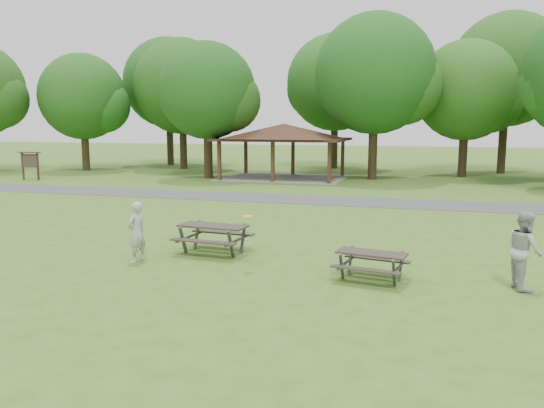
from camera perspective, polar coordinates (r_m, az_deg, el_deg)
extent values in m
plane|color=#3B641C|center=(13.34, -9.05, -7.84)|extent=(160.00, 160.00, 0.00)
cube|color=#424244|center=(26.40, 4.00, 0.46)|extent=(120.00, 3.20, 0.02)
cube|color=#3C2015|center=(35.49, -5.69, 4.63)|extent=(0.22, 0.22, 2.60)
cube|color=#332012|center=(40.54, -2.83, 5.16)|extent=(0.22, 0.22, 2.60)
cube|color=#332112|center=(34.29, 0.07, 4.54)|extent=(0.22, 0.22, 2.60)
cube|color=#3E2616|center=(39.49, 2.27, 5.07)|extent=(0.22, 0.22, 2.60)
cube|color=#321F12|center=(33.45, 6.19, 4.38)|extent=(0.22, 0.22, 2.60)
cube|color=#3E2116|center=(38.76, 7.60, 4.94)|extent=(0.22, 0.22, 2.60)
cube|color=black|center=(36.81, 1.26, 6.97)|extent=(8.60, 6.60, 0.16)
pyramid|color=#362015|center=(36.80, 1.26, 7.87)|extent=(7.01, 7.01, 1.00)
cube|color=gray|center=(36.99, 1.24, 2.84)|extent=(8.40, 6.40, 0.03)
cube|color=#342112|center=(39.55, -25.22, 3.68)|extent=(0.10, 0.10, 1.80)
cube|color=#311A12|center=(38.76, -23.89, 3.68)|extent=(0.10, 0.10, 1.80)
cube|color=#302722|center=(39.13, -24.60, 4.26)|extent=(1.40, 0.06, 0.90)
cube|color=#331D14|center=(39.09, -24.65, 5.07)|extent=(1.60, 0.30, 0.06)
cylinder|color=#312316|center=(45.61, -19.42, 5.53)|extent=(0.60, 0.60, 3.32)
sphere|color=#174614|center=(45.61, -19.69, 10.81)|extent=(6.80, 6.80, 6.80)
sphere|color=#164E16|center=(44.96, -17.82, 10.07)|extent=(4.42, 4.42, 4.42)
sphere|color=#164E16|center=(46.24, -21.20, 10.07)|extent=(4.08, 4.08, 4.08)
cylinder|color=black|center=(45.04, -9.51, 6.20)|extent=(0.60, 0.60, 3.85)
sphere|color=#194513|center=(45.10, -9.67, 12.37)|extent=(7.80, 7.80, 7.80)
sphere|color=#184A15|center=(44.60, -7.40, 11.45)|extent=(5.07, 5.07, 5.07)
sphere|color=#194413|center=(45.59, -11.56, 11.54)|extent=(4.68, 4.68, 4.68)
cylinder|color=black|center=(37.07, -6.88, 5.48)|extent=(0.60, 0.60, 3.50)
sphere|color=#134213|center=(37.08, -7.00, 12.01)|extent=(6.60, 6.60, 6.60)
sphere|color=#1A4213|center=(36.77, -4.62, 11.05)|extent=(4.29, 4.29, 4.29)
sphere|color=#1A4714|center=(37.41, -9.00, 11.18)|extent=(3.96, 3.96, 3.96)
cylinder|color=black|center=(36.75, 10.78, 5.77)|extent=(0.60, 0.60, 4.02)
sphere|color=#144614|center=(36.86, 11.01, 13.58)|extent=(8.00, 8.00, 8.00)
sphere|color=#1D4A15|center=(36.96, 13.86, 12.23)|extent=(5.20, 5.20, 5.20)
sphere|color=#144012|center=(36.80, 8.41, 12.71)|extent=(4.80, 4.80, 4.80)
cylinder|color=black|center=(40.17, 19.85, 5.22)|extent=(0.60, 0.60, 3.43)
sphere|color=#1E4F16|center=(40.18, 20.17, 11.41)|extent=(7.00, 7.00, 7.00)
sphere|color=#194413|center=(40.58, 22.34, 10.27)|extent=(4.55, 4.55, 4.55)
sphere|color=#194413|center=(39.90, 18.11, 10.77)|extent=(4.20, 4.20, 4.20)
cylinder|color=black|center=(49.50, -10.90, 6.68)|extent=(0.60, 0.60, 4.38)
sphere|color=#164313|center=(49.60, -11.08, 12.67)|extent=(8.00, 8.00, 8.00)
sphere|color=#1C4413|center=(49.03, -8.98, 11.84)|extent=(5.20, 5.20, 5.20)
sphere|color=#1D4614|center=(50.14, -12.83, 11.89)|extent=(4.80, 4.80, 4.80)
cylinder|color=black|center=(45.21, 6.70, 6.44)|extent=(0.60, 0.60, 4.13)
sphere|color=#194D16|center=(45.30, 6.82, 12.86)|extent=(8.00, 8.00, 8.00)
sphere|color=#134012|center=(45.28, 9.16, 11.80)|extent=(5.20, 5.20, 5.20)
sphere|color=#144213|center=(45.36, 4.72, 12.12)|extent=(4.80, 4.80, 4.80)
cylinder|color=#301F15|center=(43.91, 23.54, 6.00)|extent=(0.60, 0.60, 4.55)
sphere|color=#1C4A15|center=(44.06, 23.98, 13.05)|extent=(8.40, 8.40, 8.40)
sphere|color=#1F4B15|center=(44.56, 26.31, 11.76)|extent=(5.46, 5.46, 5.46)
sphere|color=#1B4012|center=(43.63, 21.72, 12.40)|extent=(5.04, 5.04, 5.04)
cube|color=#2E2821|center=(15.55, -6.36, -2.35)|extent=(2.05, 0.94, 0.05)
cube|color=#302723|center=(15.04, -7.48, -4.02)|extent=(2.01, 0.43, 0.04)
cube|color=#2E2721|center=(16.19, -5.29, -3.08)|extent=(2.01, 0.43, 0.04)
cube|color=#444447|center=(15.63, -9.54, -3.88)|extent=(0.10, 0.42, 0.87)
cube|color=#454547|center=(16.34, -8.08, -3.30)|extent=(0.10, 0.42, 0.87)
cube|color=#3B3A3D|center=(15.98, -8.80, -3.47)|extent=(0.19, 1.62, 0.05)
cube|color=#3C3C3E|center=(14.94, -4.43, -4.37)|extent=(0.10, 0.42, 0.87)
cube|color=#3C3C3E|center=(15.67, -3.14, -3.73)|extent=(0.10, 0.42, 0.87)
cube|color=#3A3B3D|center=(15.30, -3.77, -3.92)|extent=(0.19, 1.62, 0.05)
cube|color=#2E2721|center=(13.05, 10.67, -5.22)|extent=(1.73, 0.92, 0.05)
cube|color=#2C261F|center=(12.61, 9.97, -6.96)|extent=(1.66, 0.51, 0.04)
cube|color=#2E2621|center=(13.62, 11.24, -5.82)|extent=(1.66, 0.51, 0.04)
cube|color=#3D3D40|center=(12.99, 7.50, -6.73)|extent=(0.11, 0.35, 0.72)
cube|color=#3F3E41|center=(13.62, 8.43, -6.02)|extent=(0.11, 0.35, 0.72)
cube|color=#3E3D40|center=(13.30, 7.98, -6.26)|extent=(0.28, 1.33, 0.05)
cube|color=#3B3B3D|center=(12.66, 13.00, -7.29)|extent=(0.11, 0.35, 0.72)
cube|color=#39383B|center=(13.31, 13.67, -6.52)|extent=(0.11, 0.35, 0.72)
cube|color=#444447|center=(12.98, 13.35, -6.78)|extent=(0.28, 1.33, 0.05)
cylinder|color=yellow|center=(13.61, -2.70, -1.32)|extent=(0.33, 0.33, 0.02)
imported|color=#A9A9AB|center=(14.91, -14.35, -2.94)|extent=(0.53, 0.69, 1.67)
imported|color=#A9A9AC|center=(13.45, 25.52, -4.49)|extent=(0.89, 1.02, 1.81)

